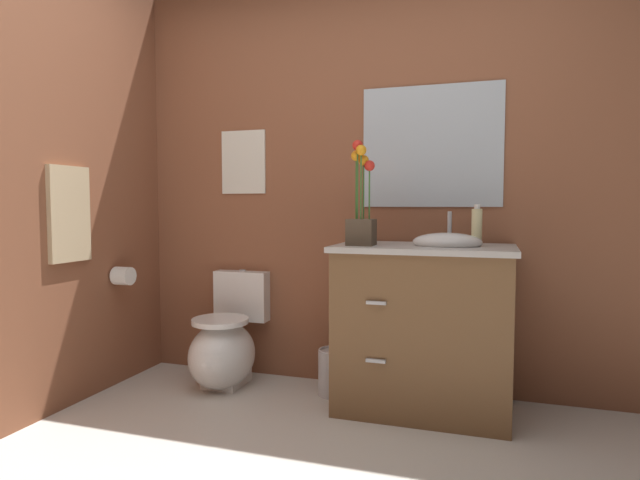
{
  "coord_description": "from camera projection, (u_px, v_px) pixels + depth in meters",
  "views": [
    {
      "loc": [
        0.74,
        -1.53,
        1.1
      ],
      "look_at": [
        -0.16,
        1.24,
        0.92
      ],
      "focal_mm": 29.44,
      "sensor_mm": 36.0,
      "label": 1
    }
  ],
  "objects": [
    {
      "name": "soap_bottle",
      "position": [
        477.0,
        227.0,
        2.75
      ],
      "size": [
        0.05,
        0.05,
        0.22
      ],
      "color": "beige",
      "rests_on": "vanity_cabinet"
    },
    {
      "name": "toilet",
      "position": [
        226.0,
        346.0,
        3.22
      ],
      "size": [
        0.38,
        0.59,
        0.69
      ],
      "color": "white",
      "rests_on": "ground_plane"
    },
    {
      "name": "hanging_towel",
      "position": [
        69.0,
        214.0,
        2.84
      ],
      "size": [
        0.03,
        0.28,
        0.52
      ],
      "primitive_type": "cube",
      "color": "tan"
    },
    {
      "name": "toilet_paper_roll",
      "position": [
        123.0,
        276.0,
        3.19
      ],
      "size": [
        0.11,
        0.11,
        0.11
      ],
      "primitive_type": "cylinder",
      "rotation": [
        0.0,
        1.57,
        0.0
      ],
      "color": "white"
    },
    {
      "name": "vanity_cabinet",
      "position": [
        423.0,
        326.0,
        2.82
      ],
      "size": [
        0.94,
        0.56,
        1.08
      ],
      "color": "brown",
      "rests_on": "ground_plane"
    },
    {
      "name": "trash_bin",
      "position": [
        334.0,
        372.0,
        3.07
      ],
      "size": [
        0.18,
        0.18,
        0.27
      ],
      "color": "#B7B7BC",
      "rests_on": "ground_plane"
    },
    {
      "name": "wall_back",
      "position": [
        396.0,
        182.0,
        3.14
      ],
      "size": [
        4.5,
        0.05,
        2.5
      ],
      "primitive_type": "cube",
      "color": "brown",
      "rests_on": "ground_plane"
    },
    {
      "name": "wall_mirror",
      "position": [
        431.0,
        146.0,
        3.03
      ],
      "size": [
        0.8,
        0.01,
        0.7
      ],
      "primitive_type": "cube",
      "color": "#B2BCC6"
    },
    {
      "name": "flower_vase",
      "position": [
        361.0,
        213.0,
        2.78
      ],
      "size": [
        0.14,
        0.14,
        0.56
      ],
      "color": "#4C3D2D",
      "rests_on": "vanity_cabinet"
    },
    {
      "name": "wall_poster",
      "position": [
        243.0,
        162.0,
        3.4
      ],
      "size": [
        0.31,
        0.01,
        0.41
      ],
      "primitive_type": "cube",
      "color": "silver"
    },
    {
      "name": "wall_left",
      "position": [
        17.0,
        176.0,
        2.57
      ],
      "size": [
        0.05,
        4.45,
        2.5
      ],
      "primitive_type": "cube",
      "color": "brown",
      "rests_on": "ground_plane"
    }
  ]
}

